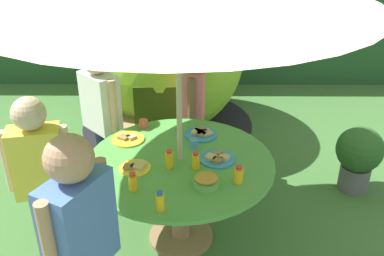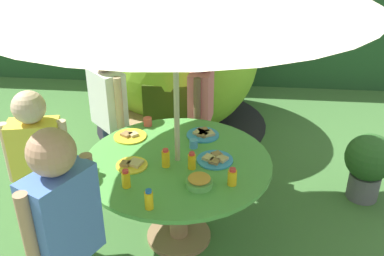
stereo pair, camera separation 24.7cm
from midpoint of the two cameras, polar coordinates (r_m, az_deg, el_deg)
ground_plane at (r=3.41m, az=0.42°, el=-14.23°), size 10.00×10.00×0.02m
hedge_backdrop at (r=6.16m, az=3.50°, el=13.88°), size 9.00×0.70×1.61m
garden_table at (r=3.07m, az=0.45°, el=-6.58°), size 1.30×1.30×0.68m
wooden_chair at (r=4.14m, az=-5.88°, el=3.17°), size 0.66×0.61×1.00m
dome_tent at (r=4.68m, az=0.05°, el=9.63°), size 1.93×1.93×1.65m
potted_plant at (r=3.93m, az=23.84°, el=-4.29°), size 0.40×0.40×0.59m
child_in_pink_shirt at (r=3.72m, az=3.10°, el=4.11°), size 0.21×0.41×1.22m
child_in_white_shirt at (r=3.63m, az=-9.11°, el=3.76°), size 0.36×0.36×1.28m
child_in_yellow_shirt at (r=2.98m, az=-17.38°, el=-3.40°), size 0.41×0.24×1.24m
child_in_blue_shirt at (r=2.26m, az=-13.60°, el=-11.39°), size 0.34×0.41×1.36m
snack_bowl at (r=2.72m, az=3.58°, el=-7.04°), size 0.17×0.17×0.08m
plate_center_back at (r=3.29m, az=3.62°, el=-0.83°), size 0.25×0.25×0.03m
plate_back_edge at (r=3.28m, az=-6.02°, el=-1.09°), size 0.25×0.25×0.03m
plate_far_right at (r=2.93m, az=-5.51°, el=-4.86°), size 0.21×0.21×0.03m
plate_center_front at (r=2.99m, az=5.41°, el=-4.16°), size 0.25×0.25×0.03m
juice_bottle_near_left at (r=2.89m, az=-1.02°, el=-4.05°), size 0.05×0.05×0.13m
juice_bottle_near_right at (r=2.87m, az=2.45°, el=-4.41°), size 0.05×0.05×0.12m
juice_bottle_far_left at (r=2.52m, az=-2.86°, el=-9.46°), size 0.05×0.05×0.13m
juice_bottle_mid_left at (r=2.74m, az=7.91°, el=-6.47°), size 0.06×0.06×0.12m
juice_bottle_mid_right at (r=2.71m, az=-6.07°, el=-6.74°), size 0.05×0.05×0.12m
cup_near at (r=3.43m, az=-3.80°, el=0.79°), size 0.07×0.07×0.07m
cup_far at (r=3.12m, az=2.48°, el=-2.11°), size 0.06×0.06×0.06m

